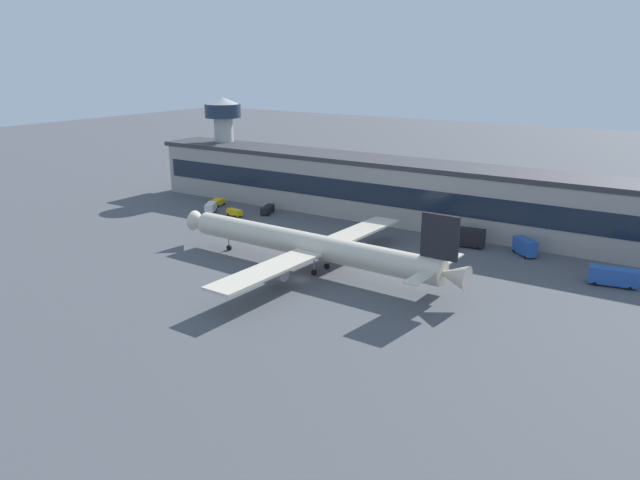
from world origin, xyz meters
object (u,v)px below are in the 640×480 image
Objects in this scene: control_tower at (224,133)px; follow_me_car at (234,212)px; crew_van at (211,207)px; pushback_tractor at (217,202)px; fuel_truck at (614,276)px; catering_truck at (467,237)px; airliner at (313,246)px; stair_truck at (525,246)px; belt_loader at (268,209)px.

control_tower is 6.16× the size of follow_me_car.
crew_van is 7.82m from pushback_tractor.
crew_van is at bearing 179.72° from fuel_truck.
follow_me_car is 61.18m from catering_truck.
control_tower is at bearing 168.32° from fuel_truck.
catering_truck is 1.42× the size of pushback_tractor.
control_tower is 3.28× the size of fuel_truck.
airliner reaches higher than pushback_tractor.
crew_van is at bearing -177.20° from follow_me_car.
catering_truck reaches higher than crew_van.
stair_truck is at bearing 6.09° from crew_van.
airliner is 8.64× the size of catering_truck.
airliner is 10.71× the size of stair_truck.
belt_loader is at bearing -179.70° from catering_truck.
catering_truck is at bearing 6.62° from crew_van.
pushback_tractor is at bearing 150.14° from airliner.
follow_me_car is 0.62× the size of catering_truck.
control_tower is at bearing 169.68° from catering_truck.
belt_loader reaches higher than pushback_tractor.
stair_truck is (12.48, 0.69, -0.31)m from catering_truck.
crew_van is 0.64× the size of fuel_truck.
follow_me_car is 7.95m from crew_van.
control_tower is 4.74× the size of stair_truck.
catering_truck is 1.24× the size of stair_truck.
control_tower is 3.83× the size of catering_truck.
control_tower reaches higher than crew_van.
follow_me_car is at bearing -173.55° from stair_truck.
control_tower is at bearing 135.25° from follow_me_car.
airliner is 7.40× the size of fuel_truck.
pushback_tractor is at bearing -177.04° from belt_loader.
airliner is 37.26m from catering_truck.
crew_van is (-48.84, 23.49, -3.54)m from airliner.
follow_me_car is 0.77× the size of stair_truck.
belt_loader is at bearing 29.87° from crew_van.
airliner is at bearing -25.69° from crew_van.
fuel_truck reaches higher than follow_me_car.
stair_truck is (32.27, 32.15, -3.02)m from airliner.
catering_truck is 72.53m from pushback_tractor.
airliner is at bearing -41.30° from belt_loader.
stair_truck reaches higher than fuel_truck.
airliner is 45.65m from stair_truck.
belt_loader is (-35.47, 31.16, -3.85)m from airliner.
follow_me_car is at bearing -126.72° from belt_loader.
crew_van is at bearing -60.22° from pushback_tractor.
follow_me_car is at bearing 2.80° from crew_van.
follow_me_car is (23.02, -22.82, -16.93)m from control_tower.
crew_van is at bearing -173.91° from stair_truck.
control_tower is at bearing 151.37° from belt_loader.
stair_truck is 85.01m from pushback_tractor.
fuel_truck is at bearing -5.41° from belt_loader.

